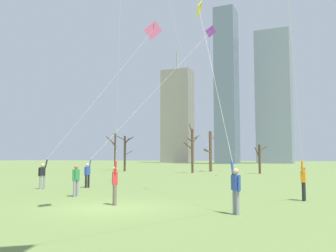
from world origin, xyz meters
TOP-DOWN VIEW (x-y plane):
  - ground_plane at (0.00, 0.00)m, footprint 400.00×400.00m
  - kite_flyer_midfield_center_yellow at (4.64, 1.13)m, footprint 3.80×7.21m
  - kite_flyer_foreground_left_purple at (-5.71, 10.13)m, footprint 5.16×14.18m
  - kite_flyer_midfield_right_teal at (7.16, 2.45)m, footprint 0.58×15.62m
  - kite_flyer_midfield_left_pink at (-7.47, 7.26)m, footprint 5.33×7.46m
  - kite_flyer_foreground_right_orange at (0.25, 0.10)m, footprint 2.77×4.25m
  - bystander_far_off_by_trees at (-3.76, 2.75)m, footprint 0.22×0.51m
  - bare_tree_rightmost at (-18.98, 33.84)m, footprint 3.12×3.10m
  - bare_tree_left_of_center at (-8.09, 32.55)m, footprint 1.38×3.48m
  - bare_tree_far_right_edge at (-7.38, 38.36)m, footprint 1.40×3.47m
  - bare_tree_center at (0.42, 33.63)m, footprint 1.50×2.59m
  - bare_tree_right_of_center at (-23.31, 37.96)m, footprint 2.28×1.90m
  - skyline_short_annex at (-46.24, 121.73)m, footprint 11.71×7.54m
  - skyline_tall_tower at (-8.21, 118.59)m, footprint 11.75×10.43m
  - skyline_slender_spire at (-21.52, 103.91)m, footprint 6.69×7.89m

SIDE VIEW (x-z plane):
  - ground_plane at x=0.00m, z-range 0.00..0.00m
  - bystander_far_off_by_trees at x=-3.76m, z-range 0.09..1.71m
  - bare_tree_center at x=0.42m, z-range 0.21..3.84m
  - kite_flyer_midfield_center_yellow at x=4.64m, z-range -3.19..7.88m
  - kite_flyer_foreground_right_orange at x=0.25m, z-range -3.54..9.05m
  - bare_tree_rightmost at x=-18.98m, z-range 0.19..5.67m
  - bare_tree_far_right_edge at x=-7.38m, z-range 0.13..5.94m
  - bare_tree_right_of_center at x=-23.31m, z-range 0.22..6.21m
  - bare_tree_left_of_center at x=-8.09m, z-range 0.09..6.34m
  - kite_flyer_foreground_left_purple at x=-5.71m, z-range -4.04..10.95m
  - kite_flyer_midfield_right_teal at x=7.16m, z-range -3.51..10.56m
  - kite_flyer_midfield_left_pink at x=-7.47m, z-range -2.71..9.98m
  - skyline_short_annex at x=-46.24m, z-range -3.62..40.64m
  - skyline_tall_tower at x=-8.21m, z-range 0.00..46.24m
  - skyline_slender_spire at x=-21.52m, z-range 0.00..51.40m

